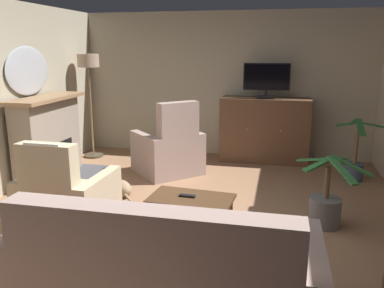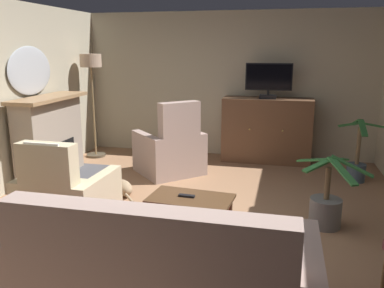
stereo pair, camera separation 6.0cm
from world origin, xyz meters
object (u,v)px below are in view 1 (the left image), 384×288
(wall_mirror_oval, at_px, (28,71))
(floor_lamp, at_px, (89,75))
(fireplace, at_px, (50,141))
(cat, at_px, (121,187))
(potted_plant_small_fern_corner, at_px, (326,207))
(tv_cabinet, at_px, (264,131))
(armchair_by_fireplace, at_px, (169,151))
(potted_plant_tall_palm_by_window, at_px, (354,165))
(tv_remote, at_px, (187,196))
(sofa_floral, at_px, (162,279))
(armchair_facing_sofa, at_px, (67,202))
(coffee_table, at_px, (191,202))
(television, at_px, (266,80))

(wall_mirror_oval, relative_size, floor_lamp, 0.55)
(fireplace, relative_size, wall_mirror_oval, 1.47)
(cat, bearing_deg, potted_plant_small_fern_corner, -8.90)
(tv_cabinet, height_order, armchair_by_fireplace, armchair_by_fireplace)
(potted_plant_tall_palm_by_window, bearing_deg, floor_lamp, 174.77)
(tv_remote, bearing_deg, sofa_floral, -81.52)
(potted_plant_tall_palm_by_window, xyz_separation_m, potted_plant_small_fern_corner, (-0.57, -1.72, -0.03))
(armchair_facing_sofa, height_order, potted_plant_small_fern_corner, armchair_facing_sofa)
(tv_remote, relative_size, potted_plant_tall_palm_by_window, 0.18)
(fireplace, distance_m, sofa_floral, 3.71)
(coffee_table, xyz_separation_m, floor_lamp, (-2.42, 2.66, 1.10))
(armchair_by_fireplace, bearing_deg, fireplace, -157.81)
(television, height_order, armchair_facing_sofa, television)
(tv_cabinet, relative_size, potted_plant_tall_palm_by_window, 1.61)
(potted_plant_small_fern_corner, bearing_deg, potted_plant_tall_palm_by_window, 71.56)
(sofa_floral, relative_size, floor_lamp, 1.20)
(wall_mirror_oval, distance_m, tv_remote, 3.18)
(cat, bearing_deg, armchair_facing_sofa, -97.66)
(television, distance_m, floor_lamp, 3.05)
(television, height_order, cat, television)
(coffee_table, relative_size, potted_plant_tall_palm_by_window, 0.97)
(fireplace, xyz_separation_m, tv_remote, (2.40, -1.32, -0.16))
(television, xyz_separation_m, sofa_floral, (-0.52, -4.36, -1.08))
(wall_mirror_oval, relative_size, sofa_floral, 0.46)
(sofa_floral, height_order, potted_plant_tall_palm_by_window, sofa_floral)
(fireplace, xyz_separation_m, cat, (1.26, -0.38, -0.48))
(wall_mirror_oval, bearing_deg, tv_remote, -26.62)
(sofa_floral, bearing_deg, potted_plant_tall_palm_by_window, 62.61)
(tv_remote, relative_size, potted_plant_small_fern_corner, 0.18)
(tv_remote, bearing_deg, potted_plant_tall_palm_by_window, 51.04)
(wall_mirror_oval, xyz_separation_m, armchair_facing_sofa, (1.35, -1.50, -1.28))
(potted_plant_tall_palm_by_window, height_order, floor_lamp, floor_lamp)
(potted_plant_tall_palm_by_window, xyz_separation_m, cat, (-3.15, -1.31, -0.13))
(sofa_floral, height_order, floor_lamp, floor_lamp)
(television, relative_size, potted_plant_tall_palm_by_window, 0.82)
(tv_cabinet, distance_m, tv_remote, 3.11)
(coffee_table, height_order, armchair_by_fireplace, armchair_by_fireplace)
(tv_remote, height_order, potted_plant_small_fern_corner, potted_plant_small_fern_corner)
(wall_mirror_oval, bearing_deg, armchair_by_fireplace, 19.52)
(television, bearing_deg, tv_cabinet, 90.00)
(armchair_by_fireplace, xyz_separation_m, floor_lamp, (-1.62, 0.66, 1.11))
(fireplace, height_order, cat, fireplace)
(floor_lamp, bearing_deg, armchair_facing_sofa, -69.01)
(television, height_order, coffee_table, television)
(cat, bearing_deg, sofa_floral, -61.13)
(tv_cabinet, distance_m, floor_lamp, 3.19)
(armchair_facing_sofa, bearing_deg, television, 58.45)
(tv_cabinet, xyz_separation_m, floor_lamp, (-3.03, -0.39, 0.93))
(coffee_table, bearing_deg, tv_cabinet, 78.66)
(fireplace, relative_size, potted_plant_tall_palm_by_window, 1.57)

